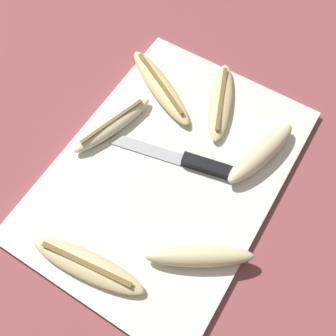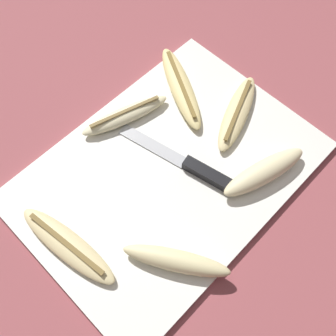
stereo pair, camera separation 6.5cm
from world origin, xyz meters
TOP-DOWN VIEW (x-y plane):
  - ground_plane at (0.00, 0.00)m, footprint 4.00×4.00m
  - cutting_board at (0.00, 0.00)m, footprint 0.49×0.35m
  - knife at (0.03, -0.04)m, footprint 0.07×0.23m
  - banana_ripe_center at (-0.20, 0.02)m, footprint 0.07×0.19m
  - banana_mellow_near at (0.17, -0.01)m, footprint 0.18×0.10m
  - banana_golden_short at (0.14, 0.10)m, footprint 0.13×0.19m
  - banana_pale_long at (0.02, 0.13)m, footprint 0.17×0.08m
  - banana_soft_right at (-0.10, -0.12)m, footprint 0.11×0.16m
  - banana_cream_curved at (0.10, -0.12)m, footprint 0.16×0.08m

SIDE VIEW (x-z plane):
  - ground_plane at x=0.00m, z-range 0.00..0.00m
  - cutting_board at x=0.00m, z-range 0.00..0.01m
  - knife at x=0.03m, z-range 0.01..0.03m
  - banana_ripe_center at x=-0.20m, z-range 0.01..0.03m
  - banana_mellow_near at x=0.17m, z-range 0.01..0.03m
  - banana_golden_short at x=0.14m, z-range 0.01..0.03m
  - banana_pale_long at x=0.02m, z-range 0.01..0.04m
  - banana_soft_right at x=-0.10m, z-range 0.01..0.04m
  - banana_cream_curved at x=0.10m, z-range 0.01..0.04m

